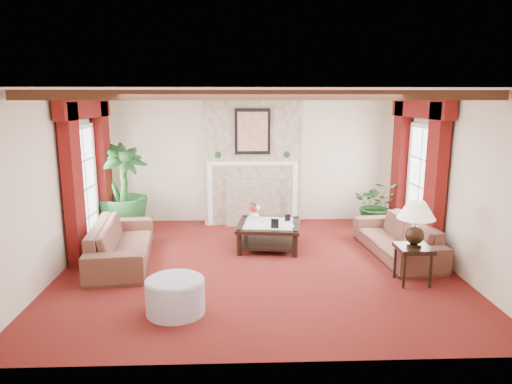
{
  "coord_description": "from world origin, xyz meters",
  "views": [
    {
      "loc": [
        -0.28,
        -6.88,
        2.6
      ],
      "look_at": [
        -0.0,
        0.4,
        1.1
      ],
      "focal_mm": 32.0,
      "sensor_mm": 36.0,
      "label": 1
    }
  ],
  "objects_px": {
    "sofa_left": "(121,236)",
    "sofa_right": "(397,232)",
    "potted_palm": "(123,209)",
    "ottoman": "(175,296)",
    "coffee_table": "(269,235)",
    "side_table": "(412,265)"
  },
  "relations": [
    {
      "from": "sofa_left",
      "to": "sofa_right",
      "type": "relative_size",
      "value": 1.06
    },
    {
      "from": "sofa_right",
      "to": "potted_palm",
      "type": "relative_size",
      "value": 1.1
    },
    {
      "from": "potted_palm",
      "to": "ottoman",
      "type": "bearing_deg",
      "value": -67.04
    },
    {
      "from": "coffee_table",
      "to": "side_table",
      "type": "distance_m",
      "value": 2.57
    },
    {
      "from": "sofa_left",
      "to": "sofa_right",
      "type": "bearing_deg",
      "value": -95.22
    },
    {
      "from": "coffee_table",
      "to": "ottoman",
      "type": "relative_size",
      "value": 1.48
    },
    {
      "from": "side_table",
      "to": "ottoman",
      "type": "distance_m",
      "value": 3.36
    },
    {
      "from": "sofa_left",
      "to": "potted_palm",
      "type": "relative_size",
      "value": 1.17
    },
    {
      "from": "ottoman",
      "to": "side_table",
      "type": "bearing_deg",
      "value": 13.8
    },
    {
      "from": "sofa_left",
      "to": "side_table",
      "type": "distance_m",
      "value": 4.5
    },
    {
      "from": "sofa_right",
      "to": "coffee_table",
      "type": "bearing_deg",
      "value": -107.58
    },
    {
      "from": "sofa_right",
      "to": "side_table",
      "type": "xyz_separation_m",
      "value": [
        -0.18,
        -1.19,
        -0.13
      ]
    },
    {
      "from": "potted_palm",
      "to": "coffee_table",
      "type": "height_order",
      "value": "potted_palm"
    },
    {
      "from": "sofa_right",
      "to": "coffee_table",
      "type": "xyz_separation_m",
      "value": [
        -2.13,
        0.48,
        -0.19
      ]
    },
    {
      "from": "potted_palm",
      "to": "sofa_left",
      "type": "bearing_deg",
      "value": -77.44
    },
    {
      "from": "coffee_table",
      "to": "ottoman",
      "type": "height_order",
      "value": "coffee_table"
    },
    {
      "from": "side_table",
      "to": "coffee_table",
      "type": "bearing_deg",
      "value": 139.42
    },
    {
      "from": "sofa_left",
      "to": "coffee_table",
      "type": "xyz_separation_m",
      "value": [
        2.43,
        0.61,
        -0.21
      ]
    },
    {
      "from": "potted_palm",
      "to": "ottoman",
      "type": "height_order",
      "value": "potted_palm"
    },
    {
      "from": "potted_palm",
      "to": "side_table",
      "type": "xyz_separation_m",
      "value": [
        4.73,
        -2.66,
        -0.22
      ]
    },
    {
      "from": "sofa_left",
      "to": "ottoman",
      "type": "distance_m",
      "value": 2.18
    },
    {
      "from": "sofa_right",
      "to": "potted_palm",
      "type": "distance_m",
      "value": 5.13
    }
  ]
}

